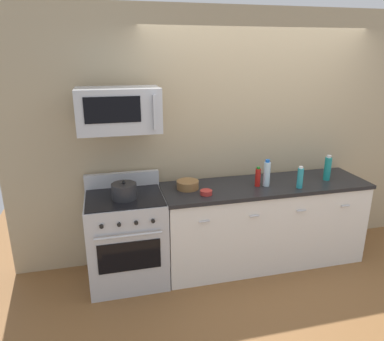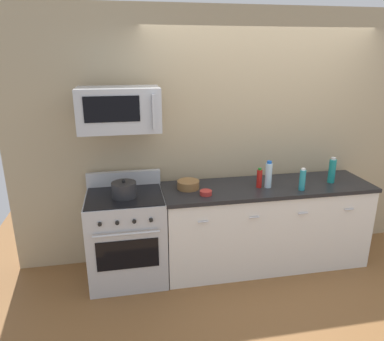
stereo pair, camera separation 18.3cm
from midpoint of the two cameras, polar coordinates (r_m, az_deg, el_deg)
ground_plane at (r=4.30m, az=9.54°, el=-13.69°), size 6.37×6.37×0.00m
back_wall at (r=4.14m, az=8.29°, el=5.40°), size 5.30×0.10×2.70m
counter_unit at (r=4.08m, az=9.88°, el=-8.18°), size 2.21×0.66×0.92m
range_oven at (r=3.78m, az=-11.61°, el=-10.38°), size 0.76×0.69×1.07m
microwave at (r=3.41m, az=-13.01°, el=9.28°), size 0.74×0.44×0.40m
bottle_water_clear at (r=3.80m, az=10.36°, el=-0.48°), size 0.07×0.07×0.28m
bottle_dish_soap at (r=3.83m, az=15.37°, el=-1.12°), size 0.06×0.06×0.23m
bottle_sparkling_teal at (r=4.15m, az=19.41°, el=0.33°), size 0.07×0.07×0.28m
bottle_hot_sauce_red at (r=3.79m, az=8.98°, el=-1.04°), size 0.06×0.06×0.21m
bowl_wooden_salad at (r=3.69m, az=-2.11°, el=-2.23°), size 0.23×0.23×0.08m
bowl_red_small at (r=3.55m, az=0.77°, el=-3.47°), size 0.12×0.12×0.04m
stockpot at (r=3.51m, az=-12.11°, el=-3.20°), size 0.24×0.24×0.18m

